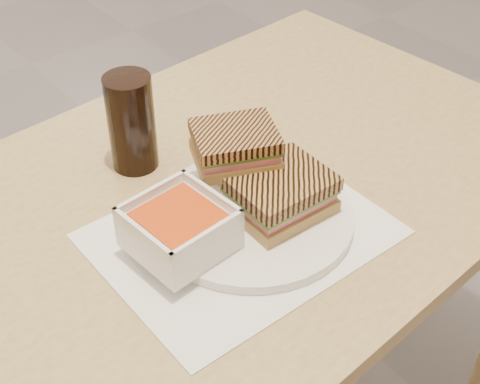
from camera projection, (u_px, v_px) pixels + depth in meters
main_table at (206, 254)px, 1.10m from camera, size 1.25×0.78×0.75m
tray_liner at (241, 234)px, 0.97m from camera, size 0.39×0.30×0.00m
plate at (252, 216)px, 0.98m from camera, size 0.29×0.29×0.02m
soup_bowl at (179, 230)px, 0.91m from camera, size 0.13×0.13×0.06m
panini_lower at (280, 194)px, 0.97m from camera, size 0.14×0.12×0.06m
panini_upper at (235, 146)px, 0.98m from camera, size 0.15×0.14×0.05m
cola_glass at (131, 123)px, 1.05m from camera, size 0.07×0.07×0.16m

